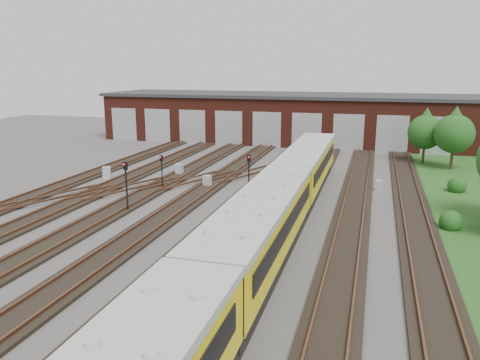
# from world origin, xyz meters

# --- Properties ---
(ground) EXTENTS (120.00, 120.00, 0.00)m
(ground) POSITION_xyz_m (0.00, 0.00, 0.00)
(ground) COLOR #464341
(ground) RESTS_ON ground
(track_network) EXTENTS (30.40, 70.00, 0.33)m
(track_network) POSITION_xyz_m (-0.17, 0.59, 0.11)
(track_network) COLOR black
(track_network) RESTS_ON ground
(maintenance_shed) EXTENTS (51.00, 12.50, 6.35)m
(maintenance_shed) POSITION_xyz_m (-0.01, 39.97, 3.20)
(maintenance_shed) COLOR #531F14
(maintenance_shed) RESTS_ON ground
(metro_train) EXTENTS (2.89, 47.89, 3.28)m
(metro_train) POSITION_xyz_m (6.00, -1.63, 2.01)
(metro_train) COLOR black
(metro_train) RESTS_ON ground
(signal_mast_0) EXTENTS (0.27, 0.25, 2.92)m
(signal_mast_0) POSITION_xyz_m (-5.28, 10.68, 1.88)
(signal_mast_0) COLOR black
(signal_mast_0) RESTS_ON ground
(signal_mast_1) EXTENTS (0.32, 0.31, 3.55)m
(signal_mast_1) POSITION_xyz_m (-5.08, 4.72, 2.27)
(signal_mast_1) COLOR black
(signal_mast_1) RESTS_ON ground
(signal_mast_2) EXTENTS (0.26, 0.24, 2.89)m
(signal_mast_2) POSITION_xyz_m (5.52, 12.66, 1.84)
(signal_mast_2) COLOR black
(signal_mast_2) RESTS_ON ground
(signal_mast_3) EXTENTS (0.32, 0.31, 3.24)m
(signal_mast_3) POSITION_xyz_m (1.88, 11.23, 2.09)
(signal_mast_3) COLOR black
(signal_mast_3) RESTS_ON ground
(relay_cabinet_0) EXTENTS (0.85, 0.79, 1.12)m
(relay_cabinet_0) POSITION_xyz_m (-11.87, 13.01, 0.56)
(relay_cabinet_0) COLOR #B4B7BA
(relay_cabinet_0) RESTS_ON ground
(relay_cabinet_1) EXTENTS (0.67, 0.58, 1.06)m
(relay_cabinet_1) POSITION_xyz_m (-6.24, 16.29, 0.53)
(relay_cabinet_1) COLOR #B4B7BA
(relay_cabinet_1) RESTS_ON ground
(relay_cabinet_2) EXTENTS (0.73, 0.66, 1.00)m
(relay_cabinet_2) POSITION_xyz_m (-2.15, 12.73, 0.50)
(relay_cabinet_2) COLOR #B4B7BA
(relay_cabinet_2) RESTS_ON ground
(relay_cabinet_3) EXTENTS (0.68, 0.59, 1.03)m
(relay_cabinet_3) POSITION_xyz_m (4.96, 10.39, 0.51)
(relay_cabinet_3) COLOR #B4B7BA
(relay_cabinet_3) RESTS_ON ground
(relay_cabinet_4) EXTENTS (0.63, 0.56, 0.89)m
(relay_cabinet_4) POSITION_xyz_m (11.66, 15.46, 0.44)
(relay_cabinet_4) COLOR #B4B7BA
(relay_cabinet_4) RESTS_ON ground
(tree_0) EXTENTS (3.52, 3.52, 5.84)m
(tree_0) POSITION_xyz_m (16.06, 28.26, 3.75)
(tree_0) COLOR #362A18
(tree_0) RESTS_ON ground
(tree_1) EXTENTS (3.75, 3.75, 6.22)m
(tree_1) POSITION_xyz_m (18.46, 25.99, 3.99)
(tree_1) COLOR #362A18
(tree_1) RESTS_ON ground
(bush_0) EXTENTS (1.42, 1.42, 1.42)m
(bush_0) POSITION_xyz_m (16.00, 7.11, 0.71)
(bush_0) COLOR #164112
(bush_0) RESTS_ON ground
(bush_1) EXTENTS (1.48, 1.48, 1.48)m
(bush_1) POSITION_xyz_m (17.73, 16.90, 0.74)
(bush_1) COLOR #164112
(bush_1) RESTS_ON ground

